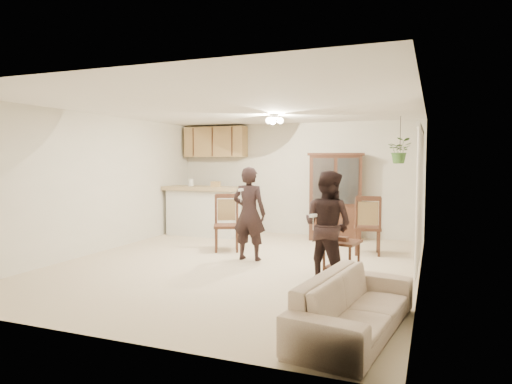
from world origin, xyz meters
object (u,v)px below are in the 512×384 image
(child, at_px, (328,232))
(side_table, at_px, (341,258))
(chair_hutch_right, at_px, (367,237))
(adult, at_px, (249,207))
(chair_bar, at_px, (227,235))
(sofa, at_px, (355,295))
(china_hutch, at_px, (335,197))
(chair_hutch_left, at_px, (239,221))

(child, height_order, side_table, child)
(chair_hutch_right, bearing_deg, adult, 24.55)
(side_table, distance_m, chair_hutch_right, 1.76)
(side_table, bearing_deg, chair_bar, 154.69)
(sofa, bearing_deg, child, 28.43)
(child, relative_size, china_hutch, 0.74)
(sofa, height_order, child, child)
(sofa, relative_size, chair_hutch_right, 1.78)
(china_hutch, height_order, chair_hutch_left, china_hutch)
(sofa, height_order, side_table, sofa)
(sofa, distance_m, adult, 3.46)
(child, distance_m, chair_hutch_left, 4.35)
(adult, xyz_separation_m, chair_hutch_right, (1.78, 1.20, -0.60))
(sofa, bearing_deg, side_table, 22.31)
(adult, relative_size, chair_hutch_right, 1.71)
(sofa, bearing_deg, china_hutch, 21.89)
(china_hutch, distance_m, chair_hutch_right, 1.64)
(adult, xyz_separation_m, side_table, (1.66, -0.55, -0.63))
(side_table, height_order, chair_hutch_right, chair_hutch_right)
(adult, bearing_deg, chair_hutch_left, -63.93)
(chair_hutch_right, bearing_deg, chair_hutch_left, -32.53)
(side_table, distance_m, chair_hutch_left, 4.24)
(chair_hutch_right, bearing_deg, child, 72.70)
(child, distance_m, china_hutch, 3.34)
(child, xyz_separation_m, chair_hutch_right, (0.28, 2.01, -0.38))
(sofa, xyz_separation_m, chair_hutch_right, (-0.39, 3.84, -0.07))
(chair_bar, distance_m, chair_hutch_left, 2.05)
(chair_bar, bearing_deg, child, -56.67)
(child, bearing_deg, chair_bar, -12.01)
(sofa, height_order, chair_hutch_left, chair_hutch_left)
(child, height_order, chair_bar, child)
(child, relative_size, chair_hutch_right, 1.28)
(chair_hutch_right, bearing_deg, side_table, 76.41)
(adult, relative_size, china_hutch, 0.99)
(child, bearing_deg, adult, -8.34)
(sofa, height_order, china_hutch, china_hutch)
(chair_hutch_right, bearing_deg, chair_bar, 5.45)
(sofa, height_order, chair_bar, chair_bar)
(child, bearing_deg, sofa, 130.05)
(side_table, bearing_deg, china_hutch, 103.35)
(adult, bearing_deg, china_hutch, -111.65)
(side_table, bearing_deg, chair_hutch_left, 133.80)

